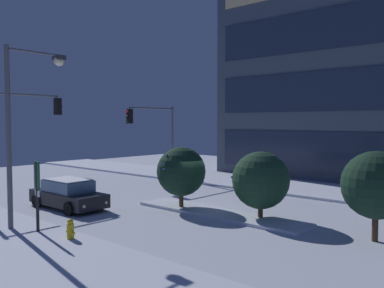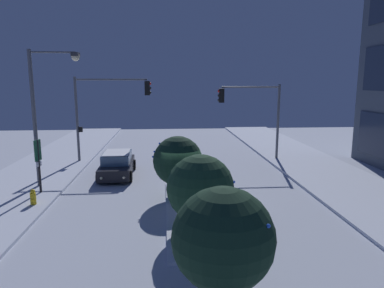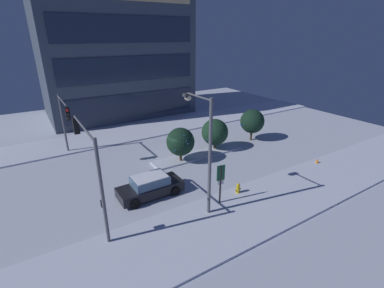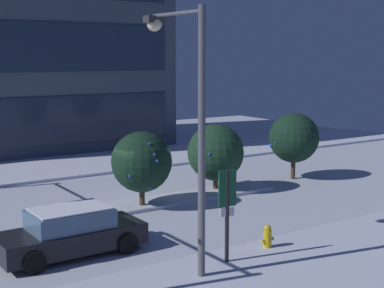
% 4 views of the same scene
% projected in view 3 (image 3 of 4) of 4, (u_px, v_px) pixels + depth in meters
% --- Properties ---
extents(ground, '(52.00, 52.00, 0.00)m').
position_uv_depth(ground, '(179.00, 160.00, 24.75)').
color(ground, silver).
extents(curb_strip_near, '(52.00, 5.20, 0.14)m').
position_uv_depth(curb_strip_near, '(248.00, 210.00, 17.60)').
color(curb_strip_near, silver).
rests_on(curb_strip_near, ground).
extents(curb_strip_far, '(52.00, 5.20, 0.14)m').
position_uv_depth(curb_strip_far, '(141.00, 131.00, 31.85)').
color(curb_strip_far, silver).
rests_on(curb_strip_far, ground).
extents(median_strip, '(9.00, 1.80, 0.14)m').
position_uv_depth(median_strip, '(199.00, 155.00, 25.63)').
color(median_strip, silver).
rests_on(median_strip, ground).
extents(office_tower_main, '(18.60, 11.23, 22.07)m').
position_uv_depth(office_tower_main, '(113.00, 30.00, 35.85)').
color(office_tower_main, '#424C5B').
rests_on(office_tower_main, ground).
extents(car_near, '(4.62, 2.09, 1.49)m').
position_uv_depth(car_near, '(150.00, 186.00, 19.11)').
color(car_near, black).
rests_on(car_near, ground).
extents(traffic_light_corner_far_left, '(0.32, 4.59, 5.57)m').
position_uv_depth(traffic_light_corner_far_left, '(65.00, 117.00, 23.52)').
color(traffic_light_corner_far_left, '#565960').
rests_on(traffic_light_corner_far_left, ground).
extents(traffic_light_corner_near_left, '(0.32, 5.37, 6.10)m').
position_uv_depth(traffic_light_corner_near_left, '(90.00, 159.00, 14.98)').
color(traffic_light_corner_near_left, '#565960').
rests_on(traffic_light_corner_near_left, ground).
extents(street_lamp_arched, '(0.56, 2.63, 7.40)m').
position_uv_depth(street_lamp_arched, '(203.00, 139.00, 16.10)').
color(street_lamp_arched, '#565960').
rests_on(street_lamp_arched, ground).
extents(fire_hydrant, '(0.48, 0.26, 0.87)m').
position_uv_depth(fire_hydrant, '(238.00, 189.00, 19.32)').
color(fire_hydrant, gold).
rests_on(fire_hydrant, ground).
extents(parking_info_sign, '(0.55, 0.16, 2.87)m').
position_uv_depth(parking_info_sign, '(221.00, 180.00, 17.67)').
color(parking_info_sign, black).
rests_on(parking_info_sign, ground).
extents(decorated_tree_median, '(2.54, 2.49, 3.33)m').
position_uv_depth(decorated_tree_median, '(252.00, 121.00, 28.63)').
color(decorated_tree_median, '#473323').
rests_on(decorated_tree_median, ground).
extents(decorated_tree_left_of_median, '(2.45, 2.49, 3.14)m').
position_uv_depth(decorated_tree_left_of_median, '(180.00, 142.00, 23.69)').
color(decorated_tree_left_of_median, '#473323').
rests_on(decorated_tree_left_of_median, ground).
extents(decorated_tree_right_of_median, '(2.55, 2.55, 3.08)m').
position_uv_depth(decorated_tree_right_of_median, '(215.00, 132.00, 26.32)').
color(decorated_tree_right_of_median, '#473323').
rests_on(decorated_tree_right_of_median, ground).
extents(construction_cone, '(0.36, 0.36, 0.55)m').
position_uv_depth(construction_cone, '(317.00, 161.00, 23.83)').
color(construction_cone, orange).
rests_on(construction_cone, ground).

